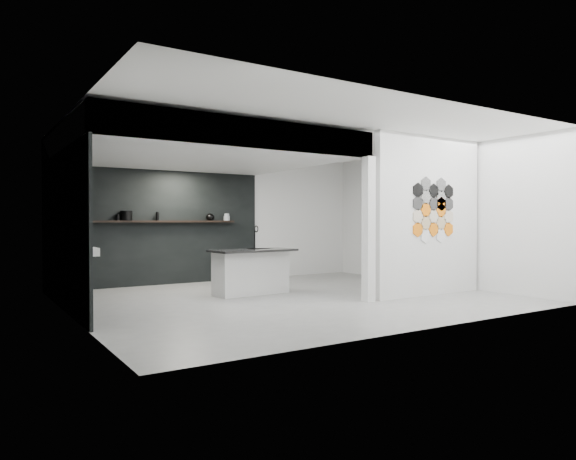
# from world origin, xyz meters

# --- Properties ---
(floor) EXTENTS (7.00, 6.00, 0.01)m
(floor) POSITION_xyz_m (0.00, 0.00, -0.01)
(floor) COLOR slate
(partition_panel) EXTENTS (2.45, 0.15, 2.80)m
(partition_panel) POSITION_xyz_m (2.23, -1.00, 1.40)
(partition_panel) COLOR silver
(partition_panel) RESTS_ON floor
(bay_clad_back) EXTENTS (4.40, 0.04, 2.35)m
(bay_clad_back) POSITION_xyz_m (-1.30, 2.97, 1.18)
(bay_clad_back) COLOR black
(bay_clad_back) RESTS_ON floor
(bay_clad_left) EXTENTS (0.04, 4.00, 2.35)m
(bay_clad_left) POSITION_xyz_m (-3.47, 1.00, 1.18)
(bay_clad_left) COLOR black
(bay_clad_left) RESTS_ON floor
(bulkhead) EXTENTS (4.40, 4.00, 0.40)m
(bulkhead) POSITION_xyz_m (-1.30, 1.00, 2.55)
(bulkhead) COLOR silver
(bulkhead) RESTS_ON corner_column
(corner_column) EXTENTS (0.16, 0.16, 2.35)m
(corner_column) POSITION_xyz_m (0.82, -1.00, 1.18)
(corner_column) COLOR silver
(corner_column) RESTS_ON floor
(fascia_beam) EXTENTS (4.40, 0.16, 0.40)m
(fascia_beam) POSITION_xyz_m (-1.30, -0.92, 2.55)
(fascia_beam) COLOR silver
(fascia_beam) RESTS_ON corner_column
(wall_basin) EXTENTS (0.40, 0.60, 0.12)m
(wall_basin) POSITION_xyz_m (-3.24, 0.80, 0.85)
(wall_basin) COLOR silver
(wall_basin) RESTS_ON bay_clad_left
(display_shelf) EXTENTS (3.00, 0.15, 0.04)m
(display_shelf) POSITION_xyz_m (-1.20, 2.87, 1.30)
(display_shelf) COLOR black
(display_shelf) RESTS_ON bay_clad_back
(kitchen_island) EXTENTS (1.56, 0.77, 1.22)m
(kitchen_island) POSITION_xyz_m (-0.38, 0.77, 0.41)
(kitchen_island) COLOR silver
(kitchen_island) RESTS_ON floor
(stockpot) EXTENTS (0.28, 0.28, 0.19)m
(stockpot) POSITION_xyz_m (-2.02, 2.87, 1.41)
(stockpot) COLOR black
(stockpot) RESTS_ON display_shelf
(kettle) EXTENTS (0.21, 0.21, 0.15)m
(kettle) POSITION_xyz_m (-0.24, 2.87, 1.40)
(kettle) COLOR black
(kettle) RESTS_ON display_shelf
(glass_bowl) EXTENTS (0.17, 0.17, 0.10)m
(glass_bowl) POSITION_xyz_m (0.15, 2.87, 1.37)
(glass_bowl) COLOR gray
(glass_bowl) RESTS_ON display_shelf
(glass_vase) EXTENTS (0.12, 0.12, 0.15)m
(glass_vase) POSITION_xyz_m (0.15, 2.87, 1.40)
(glass_vase) COLOR gray
(glass_vase) RESTS_ON display_shelf
(bottle_dark) EXTENTS (0.08, 0.08, 0.17)m
(bottle_dark) POSITION_xyz_m (-1.40, 2.87, 1.41)
(bottle_dark) COLOR black
(bottle_dark) RESTS_ON display_shelf
(utensil_cup) EXTENTS (0.10, 0.10, 0.11)m
(utensil_cup) POSITION_xyz_m (-2.18, 2.87, 1.38)
(utensil_cup) COLOR black
(utensil_cup) RESTS_ON display_shelf
(hex_tile_cluster) EXTENTS (1.04, 0.02, 1.16)m
(hex_tile_cluster) POSITION_xyz_m (2.26, -1.09, 1.50)
(hex_tile_cluster) COLOR orange
(hex_tile_cluster) RESTS_ON partition_panel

